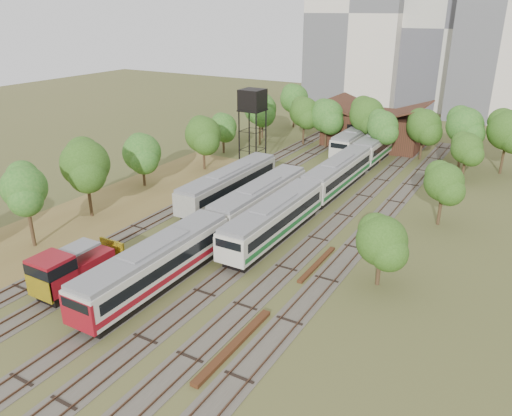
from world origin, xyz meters
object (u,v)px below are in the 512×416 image
Objects in this scene: water_tower at (252,102)px; railcar_green_set at (338,174)px; railcar_red_set at (215,228)px; shunter_locomotive at (69,271)px.

railcar_green_set is at bearing -10.89° from water_tower.
railcar_red_set is 28.19m from water_tower.
railcar_red_set reaches higher than shunter_locomotive.
railcar_red_set is 3.00× the size of water_tower.
railcar_green_set is 16.65m from water_tower.
railcar_red_set is 4.27× the size of shunter_locomotive.
railcar_green_set reaches higher than shunter_locomotive.
water_tower is at bearing 96.85° from shunter_locomotive.
railcar_green_set is 36.38m from shunter_locomotive.
shunter_locomotive is (-6.00, -12.75, -0.27)m from railcar_red_set.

